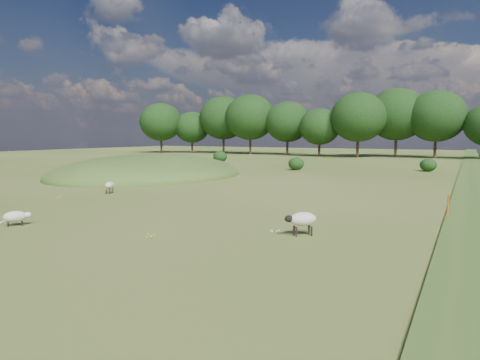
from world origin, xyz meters
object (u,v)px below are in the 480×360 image
object	(u,v)px
marker_post	(448,209)
sheep_0	(302,219)
sheep_2	(16,217)
sheep_3	(110,185)

from	to	relation	value
marker_post	sheep_0	distance (m)	7.02
sheep_0	sheep_2	size ratio (longest dim) A/B	1.11
marker_post	sheep_3	bearing A→B (deg)	-179.86
sheep_2	sheep_3	size ratio (longest dim) A/B	0.97
sheep_2	marker_post	bearing A→B (deg)	-24.88
marker_post	sheep_3	distance (m)	19.68
marker_post	sheep_0	xyz separation A→B (m)	(-4.70, -5.22, 0.03)
sheep_0	sheep_2	distance (m)	11.80
marker_post	sheep_2	size ratio (longest dim) A/B	1.11
sheep_3	sheep_0	bearing A→B (deg)	-131.96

